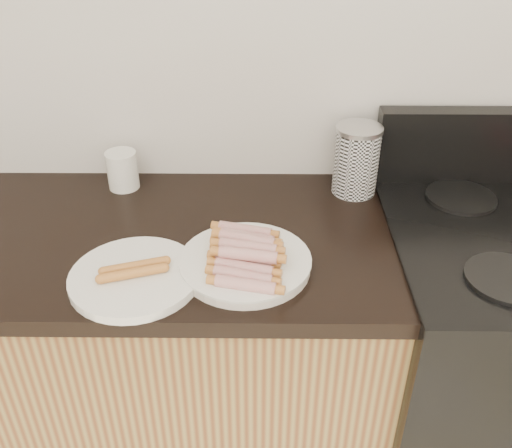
{
  "coord_description": "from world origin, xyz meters",
  "views": [
    {
      "loc": [
        0.09,
        0.56,
        1.66
      ],
      "look_at": [
        0.08,
        1.62,
        0.98
      ],
      "focal_mm": 40.0,
      "sensor_mm": 36.0,
      "label": 1
    }
  ],
  "objects_px": {
    "canister": "(356,160)",
    "main_plate": "(245,264)",
    "mug": "(122,170)",
    "stove": "(507,371)",
    "side_plate": "(135,277)"
  },
  "relations": [
    {
      "from": "canister",
      "to": "main_plate",
      "type": "bearing_deg",
      "value": -129.51
    },
    {
      "from": "main_plate",
      "to": "mug",
      "type": "height_order",
      "value": "mug"
    },
    {
      "from": "stove",
      "to": "main_plate",
      "type": "height_order",
      "value": "main_plate"
    },
    {
      "from": "stove",
      "to": "side_plate",
      "type": "relative_size",
      "value": 3.27
    },
    {
      "from": "mug",
      "to": "side_plate",
      "type": "bearing_deg",
      "value": -75.48
    },
    {
      "from": "main_plate",
      "to": "stove",
      "type": "bearing_deg",
      "value": 9.06
    },
    {
      "from": "side_plate",
      "to": "stove",
      "type": "bearing_deg",
      "value": 9.76
    },
    {
      "from": "stove",
      "to": "canister",
      "type": "bearing_deg",
      "value": 152.76
    },
    {
      "from": "stove",
      "to": "side_plate",
      "type": "distance_m",
      "value": 1.07
    },
    {
      "from": "stove",
      "to": "side_plate",
      "type": "xyz_separation_m",
      "value": [
        -0.96,
        -0.17,
        0.45
      ]
    },
    {
      "from": "stove",
      "to": "mug",
      "type": "bearing_deg",
      "value": 167.05
    },
    {
      "from": "canister",
      "to": "stove",
      "type": "bearing_deg",
      "value": -27.24
    },
    {
      "from": "main_plate",
      "to": "side_plate",
      "type": "xyz_separation_m",
      "value": [
        -0.23,
        -0.05,
        0.0
      ]
    },
    {
      "from": "stove",
      "to": "mug",
      "type": "height_order",
      "value": "mug"
    },
    {
      "from": "stove",
      "to": "main_plate",
      "type": "bearing_deg",
      "value": -170.94
    }
  ]
}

